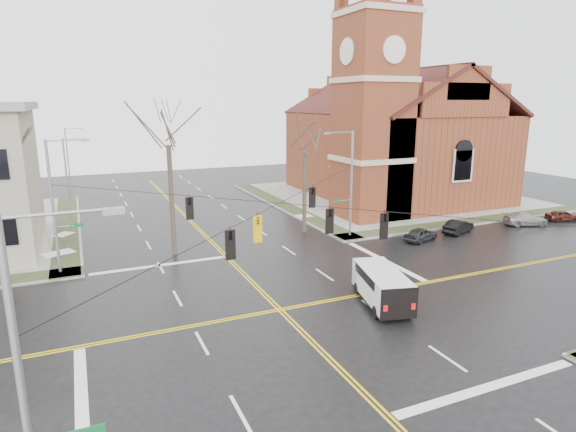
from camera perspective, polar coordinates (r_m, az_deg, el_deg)
name	(u,v)px	position (r m, az deg, el deg)	size (l,w,h in m)	color
ground	(280,310)	(27.82, -0.98, -11.05)	(120.00, 120.00, 0.00)	black
sidewalks	(280,309)	(27.79, -0.98, -10.91)	(80.00, 80.00, 0.17)	gray
road_markings	(280,310)	(27.82, -0.98, -11.04)	(100.00, 100.00, 0.01)	gold
church	(390,128)	(59.33, 12.03, 10.16)	(24.28, 27.48, 27.50)	brown
signal_pole_ne	(350,181)	(41.27, 7.32, 4.16)	(2.75, 0.22, 9.00)	gray
signal_pole_nw	(55,203)	(35.49, -25.85, 1.39)	(2.75, 0.22, 9.00)	gray
signal_pole_sw	(30,385)	(13.63, -28.30, -17.18)	(2.75, 0.22, 9.00)	gray
span_wires	(279,203)	(25.87, -1.03, 1.55)	(23.02, 23.02, 0.03)	black
traffic_signals	(284,219)	(25.44, -0.44, -0.39)	(8.21, 8.26, 1.30)	black
streetlight_north_a	(68,175)	(51.83, -24.61, 4.39)	(2.30, 0.20, 8.00)	gray
streetlight_north_b	(69,155)	(71.70, -24.56, 6.58)	(2.30, 0.20, 8.00)	gray
cargo_van	(381,284)	(28.76, 10.93, -7.87)	(3.35, 5.65, 2.02)	white
parked_car_a	(421,234)	(42.19, 15.47, -2.10)	(1.37, 3.40, 1.16)	black
parked_car_b	(458,227)	(45.68, 19.53, -1.18)	(1.29, 3.69, 1.21)	black
parked_car_c	(525,219)	(51.08, 26.31, -0.34)	(1.66, 4.09, 1.19)	gray
parked_car_d	(563,216)	(54.66, 29.77, 0.05)	(1.30, 3.23, 1.10)	#3D1411
tree_nw_far	(1,157)	(37.66, -30.84, 6.04)	(4.00, 4.00, 10.92)	#372C23
tree_nw_near	(168,138)	(37.04, -14.03, 9.00)	(4.00, 4.00, 12.34)	#372C23
tree_ne	(305,147)	(41.89, 2.01, 8.22)	(4.00, 4.00, 10.66)	#372C23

